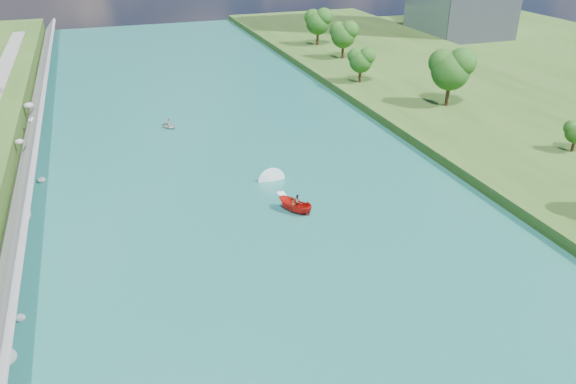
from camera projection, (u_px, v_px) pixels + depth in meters
name	position (u px, v px, depth m)	size (l,w,h in m)	color
ground	(298.00, 275.00, 53.93)	(260.00, 260.00, 0.00)	#2D5119
river_water	(243.00, 188.00, 70.79)	(55.00, 240.00, 0.10)	#1A6364
berm_east	(559.00, 137.00, 85.01)	(44.00, 240.00, 1.50)	#2D5119
riprap_bank	(18.00, 212.00, 61.61)	(4.76, 236.00, 4.46)	slate
trees_east	(471.00, 94.00, 84.92)	(16.51, 136.15, 11.50)	#264E15
motorboat	(291.00, 201.00, 65.89)	(3.99, 19.09, 2.01)	red
raft	(169.00, 126.00, 90.23)	(3.29, 3.81, 1.51)	#9C9EA5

